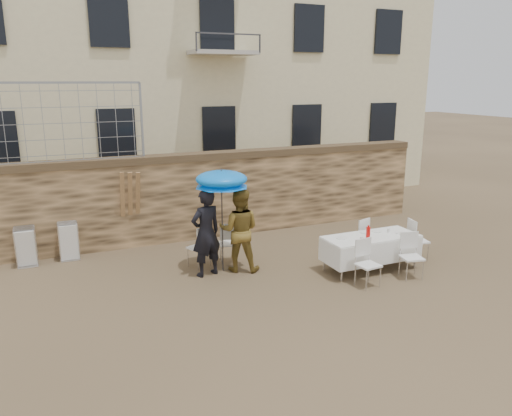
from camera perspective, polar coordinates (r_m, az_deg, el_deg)
name	(u,v)px	position (r m, az deg, el deg)	size (l,w,h in m)	color
ground	(284,314)	(9.11, 3.26, -12.02)	(80.00, 80.00, 0.00)	brown
stone_wall	(200,196)	(13.16, -6.46, 1.35)	(13.00, 0.50, 2.20)	brown
chain_link_fence	(71,123)	(12.33, -20.34, 9.10)	(3.20, 0.06, 1.80)	gray
man_suit	(206,233)	(10.53, -5.74, -2.83)	(0.69, 0.45, 1.89)	black
woman_dress	(239,230)	(10.77, -1.93, -2.54)	(0.89, 0.69, 1.83)	olive
umbrella	(222,182)	(10.49, -3.96, 2.97)	(1.14, 1.14, 2.09)	#3F3F44
couple_chair_left	(199,246)	(11.17, -6.55, -4.34)	(0.48, 0.48, 0.96)	white
couple_chair_right	(228,242)	(11.38, -3.17, -3.91)	(0.48, 0.48, 0.96)	white
banquet_table	(371,238)	(11.14, 13.03, -3.33)	(2.10, 0.85, 0.78)	white
soda_bottle	(368,233)	(10.86, 12.70, -2.81)	(0.09, 0.09, 0.26)	red
table_chair_front_left	(368,264)	(10.31, 12.71, -6.24)	(0.48, 0.48, 0.96)	white
table_chair_front_right	(412,256)	(10.97, 17.39, -5.29)	(0.48, 0.48, 0.96)	white
table_chair_back	(357,237)	(11.94, 11.48, -3.30)	(0.48, 0.48, 0.96)	white
table_chair_side	(418,239)	(12.14, 18.04, -3.44)	(0.48, 0.48, 0.96)	white
chair_stack_left	(26,244)	(12.47, -24.79, -3.71)	(0.46, 0.55, 0.92)	white
chair_stack_right	(68,239)	(12.46, -20.67, -3.31)	(0.46, 0.47, 0.92)	white
wood_planks	(135,209)	(12.54, -13.62, -0.10)	(0.70, 0.20, 2.00)	#A37749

